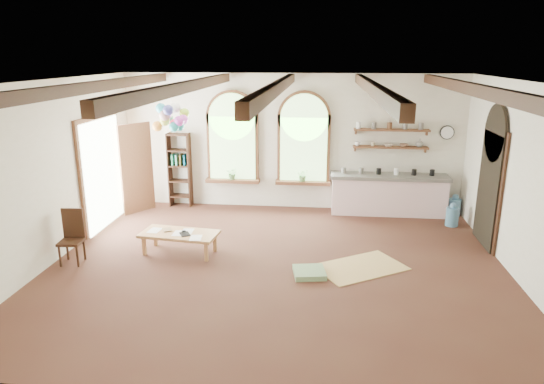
# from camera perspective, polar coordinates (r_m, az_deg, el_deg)

# --- Properties ---
(floor) EXTENTS (8.00, 8.00, 0.00)m
(floor) POSITION_cam_1_polar(r_m,az_deg,el_deg) (8.68, 0.56, -8.69)
(floor) COLOR #4D2D20
(floor) RESTS_ON ground
(ceiling_beams) EXTENTS (6.20, 6.80, 0.18)m
(ceiling_beams) POSITION_cam_1_polar(r_m,az_deg,el_deg) (7.91, 0.62, 12.19)
(ceiling_beams) COLOR #331E10
(ceiling_beams) RESTS_ON ceiling
(window_left) EXTENTS (1.30, 0.28, 2.20)m
(window_left) POSITION_cam_1_polar(r_m,az_deg,el_deg) (11.66, -4.67, 6.07)
(window_left) COLOR brown
(window_left) RESTS_ON floor
(window_right) EXTENTS (1.30, 0.28, 2.20)m
(window_right) POSITION_cam_1_polar(r_m,az_deg,el_deg) (11.46, 3.75, 5.92)
(window_right) COLOR brown
(window_right) RESTS_ON floor
(left_doorway) EXTENTS (0.10, 1.90, 2.50)m
(left_doorway) POSITION_cam_1_polar(r_m,az_deg,el_deg) (11.02, -19.37, 2.08)
(left_doorway) COLOR brown
(left_doorway) RESTS_ON floor
(right_doorway) EXTENTS (0.10, 1.30, 2.40)m
(right_doorway) POSITION_cam_1_polar(r_m,az_deg,el_deg) (10.20, 24.14, 0.23)
(right_doorway) COLOR black
(right_doorway) RESTS_ON floor
(kitchen_counter) EXTENTS (2.68, 0.62, 0.94)m
(kitchen_counter) POSITION_cam_1_polar(r_m,az_deg,el_deg) (11.60, 13.52, -0.24)
(kitchen_counter) COLOR white
(kitchen_counter) RESTS_ON floor
(wall_shelf_lower) EXTENTS (1.70, 0.24, 0.04)m
(wall_shelf_lower) POSITION_cam_1_polar(r_m,az_deg,el_deg) (11.53, 13.76, 5.14)
(wall_shelf_lower) COLOR brown
(wall_shelf_lower) RESTS_ON wall_back
(wall_shelf_upper) EXTENTS (1.70, 0.24, 0.04)m
(wall_shelf_upper) POSITION_cam_1_polar(r_m,az_deg,el_deg) (11.46, 13.89, 7.11)
(wall_shelf_upper) COLOR brown
(wall_shelf_upper) RESTS_ON wall_back
(wall_clock) EXTENTS (0.32, 0.04, 0.32)m
(wall_clock) POSITION_cam_1_polar(r_m,az_deg,el_deg) (11.77, 19.90, 6.60)
(wall_clock) COLOR black
(wall_clock) RESTS_ON wall_back
(bookshelf) EXTENTS (0.53, 0.32, 1.80)m
(bookshelf) POSITION_cam_1_polar(r_m,az_deg,el_deg) (12.01, -10.80, 2.57)
(bookshelf) COLOR #331E10
(bookshelf) RESTS_ON floor
(coffee_table) EXTENTS (1.50, 0.82, 0.41)m
(coffee_table) POSITION_cam_1_polar(r_m,az_deg,el_deg) (9.25, -10.85, -4.99)
(coffee_table) COLOR tan
(coffee_table) RESTS_ON floor
(side_chair) EXTENTS (0.42, 0.42, 0.97)m
(side_chair) POSITION_cam_1_polar(r_m,az_deg,el_deg) (9.41, -22.44, -6.09)
(side_chair) COLOR #331E10
(side_chair) RESTS_ON floor
(floor_mat) EXTENTS (1.77, 1.59, 0.02)m
(floor_mat) POSITION_cam_1_polar(r_m,az_deg,el_deg) (8.75, 10.34, -8.71)
(floor_mat) COLOR tan
(floor_mat) RESTS_ON floor
(floor_cushion) EXTENTS (0.61, 0.61, 0.09)m
(floor_cushion) POSITION_cam_1_polar(r_m,az_deg,el_deg) (8.36, 4.41, -9.41)
(floor_cushion) COLOR #6F9063
(floor_cushion) RESTS_ON floor
(water_jug_a) EXTENTS (0.27, 0.27, 0.53)m
(water_jug_a) POSITION_cam_1_polar(r_m,az_deg,el_deg) (11.26, 20.44, -2.63)
(water_jug_a) COLOR teal
(water_jug_a) RESTS_ON floor
(water_jug_b) EXTENTS (0.27, 0.27, 0.52)m
(water_jug_b) POSITION_cam_1_polar(r_m,az_deg,el_deg) (11.96, 20.68, -1.60)
(water_jug_b) COLOR teal
(water_jug_b) RESTS_ON floor
(balloon_cluster) EXTENTS (0.72, 0.77, 1.14)m
(balloon_cluster) POSITION_cam_1_polar(r_m,az_deg,el_deg) (10.42, -11.74, 8.53)
(balloon_cluster) COLOR white
(balloon_cluster) RESTS_ON floor
(table_book) EXTENTS (0.24, 0.28, 0.02)m
(table_book) POSITION_cam_1_polar(r_m,az_deg,el_deg) (9.39, -12.71, -4.41)
(table_book) COLOR olive
(table_book) RESTS_ON coffee_table
(tablet) EXTENTS (0.26, 0.29, 0.01)m
(tablet) POSITION_cam_1_polar(r_m,az_deg,el_deg) (9.12, -10.22, -4.90)
(tablet) COLOR black
(tablet) RESTS_ON coffee_table
(potted_plant_left) EXTENTS (0.27, 0.23, 0.30)m
(potted_plant_left) POSITION_cam_1_polar(r_m,az_deg,el_deg) (11.71, -4.68, 2.21)
(potted_plant_left) COLOR #598C4C
(potted_plant_left) RESTS_ON window_left
(potted_plant_right) EXTENTS (0.27, 0.23, 0.30)m
(potted_plant_right) POSITION_cam_1_polar(r_m,az_deg,el_deg) (11.52, 3.66, 2.00)
(potted_plant_right) COLOR #598C4C
(potted_plant_right) RESTS_ON window_right
(shelf_cup_a) EXTENTS (0.12, 0.10, 0.10)m
(shelf_cup_a) POSITION_cam_1_polar(r_m,az_deg,el_deg) (11.44, 10.04, 5.62)
(shelf_cup_a) COLOR white
(shelf_cup_a) RESTS_ON wall_shelf_lower
(shelf_cup_b) EXTENTS (0.10, 0.10, 0.09)m
(shelf_cup_b) POSITION_cam_1_polar(r_m,az_deg,el_deg) (11.47, 11.79, 5.55)
(shelf_cup_b) COLOR beige
(shelf_cup_b) RESTS_ON wall_shelf_lower
(shelf_bowl_a) EXTENTS (0.22, 0.22, 0.05)m
(shelf_bowl_a) POSITION_cam_1_polar(r_m,az_deg,el_deg) (11.51, 13.52, 5.38)
(shelf_bowl_a) COLOR beige
(shelf_bowl_a) RESTS_ON wall_shelf_lower
(shelf_bowl_b) EXTENTS (0.20, 0.20, 0.06)m
(shelf_bowl_b) POSITION_cam_1_polar(r_m,az_deg,el_deg) (11.56, 15.25, 5.32)
(shelf_bowl_b) COLOR #8C664C
(shelf_bowl_b) RESTS_ON wall_shelf_lower
(shelf_vase) EXTENTS (0.18, 0.18, 0.19)m
(shelf_vase) POSITION_cam_1_polar(r_m,az_deg,el_deg) (11.61, 16.99, 5.56)
(shelf_vase) COLOR slate
(shelf_vase) RESTS_ON wall_shelf_lower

